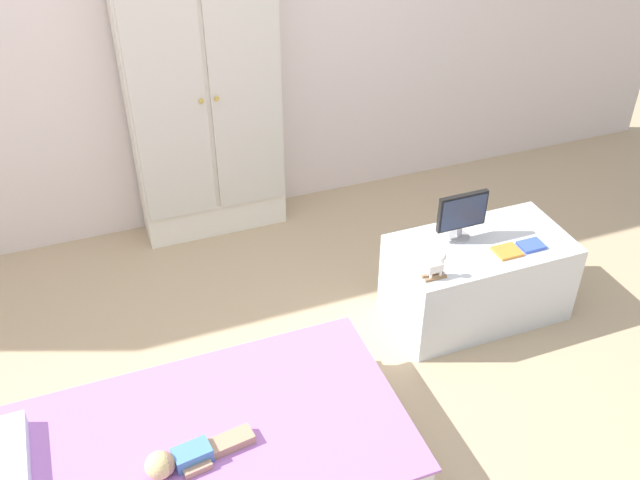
# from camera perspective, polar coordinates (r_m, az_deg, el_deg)

# --- Properties ---
(ground_plane) EXTENTS (10.00, 10.00, 0.02)m
(ground_plane) POSITION_cam_1_polar(r_m,az_deg,el_deg) (3.13, -3.95, -13.19)
(ground_plane) COLOR tan
(bed) EXTENTS (1.69, 0.85, 0.28)m
(bed) POSITION_cam_1_polar(r_m,az_deg,el_deg) (2.79, -11.17, -17.76)
(bed) COLOR silver
(bed) RESTS_ON ground_plane
(doll) EXTENTS (0.39, 0.14, 0.10)m
(doll) POSITION_cam_1_polar(r_m,az_deg,el_deg) (2.60, -11.18, -16.86)
(doll) COLOR #4C84C6
(doll) RESTS_ON bed
(wardrobe) EXTENTS (0.79, 0.26, 1.69)m
(wardrobe) POSITION_cam_1_polar(r_m,az_deg,el_deg) (3.78, -9.38, 11.86)
(wardrobe) COLOR white
(wardrobe) RESTS_ON ground_plane
(tv_stand) EXTENTS (0.83, 0.45, 0.41)m
(tv_stand) POSITION_cam_1_polar(r_m,az_deg,el_deg) (3.50, 12.53, -2.99)
(tv_stand) COLOR silver
(tv_stand) RESTS_ON ground_plane
(tv_monitor) EXTENTS (0.24, 0.10, 0.24)m
(tv_monitor) POSITION_cam_1_polar(r_m,az_deg,el_deg) (3.32, 11.35, 2.09)
(tv_monitor) COLOR #99999E
(tv_monitor) RESTS_ON tv_stand
(rocking_horse_toy) EXTENTS (0.10, 0.04, 0.12)m
(rocking_horse_toy) POSITION_cam_1_polar(r_m,az_deg,el_deg) (3.10, 9.39, -2.10)
(rocking_horse_toy) COLOR #8E6642
(rocking_horse_toy) RESTS_ON tv_stand
(book_orange) EXTENTS (0.12, 0.10, 0.01)m
(book_orange) POSITION_cam_1_polar(r_m,az_deg,el_deg) (3.34, 14.80, -0.89)
(book_orange) COLOR orange
(book_orange) RESTS_ON tv_stand
(book_blue) EXTENTS (0.11, 0.09, 0.02)m
(book_blue) POSITION_cam_1_polar(r_m,az_deg,el_deg) (3.41, 16.60, -0.41)
(book_blue) COLOR blue
(book_blue) RESTS_ON tv_stand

